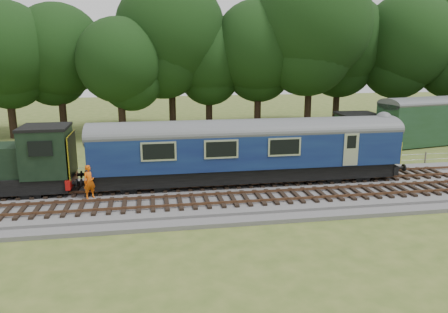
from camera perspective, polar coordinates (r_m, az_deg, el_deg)
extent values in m
plane|color=#445921|center=(24.39, -6.00, -5.59)|extent=(120.00, 120.00, 0.00)
cube|color=#4C4C4F|center=(24.33, -6.01, -5.20)|extent=(70.00, 7.00, 0.35)
cube|color=brown|center=(24.88, -6.13, -4.01)|extent=(66.50, 0.07, 0.14)
cube|color=brown|center=(26.25, -6.34, -3.09)|extent=(66.50, 0.07, 0.14)
cube|color=brown|center=(22.04, -5.63, -6.32)|extent=(66.50, 0.07, 0.14)
cube|color=brown|center=(23.39, -5.88, -5.15)|extent=(66.50, 0.07, 0.14)
cube|color=black|center=(25.98, 3.06, -1.90)|extent=(17.46, 2.52, 0.85)
cube|color=#0D154A|center=(25.64, 3.10, 1.18)|extent=(18.00, 2.80, 2.05)
cube|color=yellow|center=(29.04, 20.73, 1.01)|extent=(0.06, 2.74, 1.30)
cube|color=black|center=(27.94, 15.16, -1.69)|extent=(2.60, 2.00, 0.55)
cube|color=black|center=(25.43, -10.27, -2.90)|extent=(2.60, 2.00, 0.55)
cube|color=black|center=(25.61, -22.14, 0.59)|extent=(2.40, 2.55, 2.60)
cube|color=#A50F0C|center=(25.76, -19.27, -2.78)|extent=(0.25, 2.60, 0.55)
cube|color=yellow|center=(25.40, -19.20, 0.27)|extent=(0.06, 2.55, 2.30)
imported|color=#E85A0C|center=(24.21, -17.15, -3.14)|extent=(0.79, 0.72, 1.82)
cube|color=#18361A|center=(40.55, 16.91, 3.38)|extent=(3.17, 3.17, 2.53)
cube|color=black|center=(40.35, 17.04, 5.29)|extent=(3.49, 3.49, 0.20)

